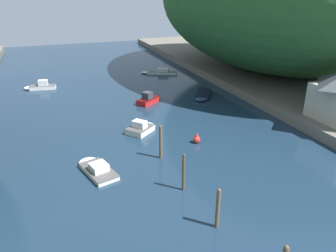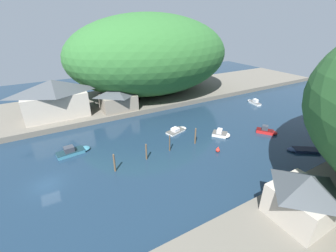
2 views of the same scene
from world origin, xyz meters
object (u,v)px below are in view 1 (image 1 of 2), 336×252
at_px(boat_far_right_bank, 159,72).
at_px(channel_buoy_near, 197,139).
at_px(boat_moored_right, 142,128).
at_px(boat_red_skiff, 40,87).
at_px(boat_white_cruiser, 150,99).
at_px(boat_near_quay, 203,95).
at_px(boat_mid_channel, 96,168).

xyz_separation_m(boat_far_right_bank, channel_buoy_near, (-5.78, -28.13, 0.13)).
bearing_deg(boat_far_right_bank, boat_moored_right, -177.12).
height_order(boat_red_skiff, channel_buoy_near, boat_red_skiff).
distance_m(boat_white_cruiser, boat_far_right_bank, 16.00).
distance_m(boat_far_right_bank, channel_buoy_near, 28.72).
relative_size(boat_near_quay, boat_far_right_bank, 0.85).
relative_size(boat_mid_channel, channel_buoy_near, 4.75).
height_order(boat_near_quay, boat_far_right_bank, boat_far_right_bank).
relative_size(boat_red_skiff, boat_white_cruiser, 1.17).
relative_size(boat_moored_right, boat_white_cruiser, 0.95).
bearing_deg(boat_red_skiff, boat_white_cruiser, -120.63).
bearing_deg(boat_mid_channel, boat_red_skiff, 82.86).
height_order(boat_far_right_bank, channel_buoy_near, channel_buoy_near).
distance_m(boat_mid_channel, boat_red_skiff, 27.64).
relative_size(boat_mid_channel, boat_near_quay, 0.96).
bearing_deg(boat_mid_channel, boat_far_right_bank, 46.26).
height_order(boat_mid_channel, boat_red_skiff, boat_red_skiff).
relative_size(boat_mid_channel, boat_far_right_bank, 0.81).
relative_size(boat_red_skiff, channel_buoy_near, 4.42).
xyz_separation_m(boat_red_skiff, boat_white_cruiser, (13.77, -11.83, 0.06)).
bearing_deg(boat_red_skiff, boat_near_quay, -109.42).
distance_m(boat_moored_right, channel_buoy_near, 6.32).
height_order(boat_mid_channel, boat_near_quay, boat_mid_channel).
bearing_deg(boat_moored_right, boat_mid_channel, -80.93).
distance_m(boat_moored_right, boat_red_skiff, 22.98).
bearing_deg(channel_buoy_near, boat_far_right_bank, 78.38).
bearing_deg(boat_white_cruiser, boat_far_right_bank, 119.75).
distance_m(boat_red_skiff, boat_far_right_bank, 20.36).
relative_size(boat_moored_right, boat_near_quay, 0.72).
xyz_separation_m(boat_mid_channel, boat_white_cruiser, (9.63, 15.50, 0.20)).
height_order(boat_moored_right, boat_near_quay, boat_moored_right).
bearing_deg(channel_buoy_near, boat_near_quay, 61.46).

